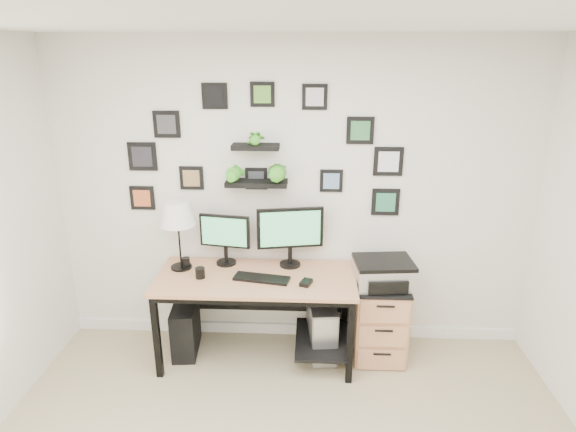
# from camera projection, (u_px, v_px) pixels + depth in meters

# --- Properties ---
(room) EXTENTS (4.00, 4.00, 4.00)m
(room) POSITION_uv_depth(u_px,v_px,m) (293.00, 329.00, 4.41)
(room) COLOR tan
(room) RESTS_ON ground
(desk) EXTENTS (1.60, 0.70, 0.75)m
(desk) POSITION_uv_depth(u_px,v_px,m) (261.00, 288.00, 3.93)
(desk) COLOR tan
(desk) RESTS_ON ground
(monitor_left) EXTENTS (0.43, 0.19, 0.44)m
(monitor_left) POSITION_uv_depth(u_px,v_px,m) (225.00, 236.00, 4.01)
(monitor_left) COLOR black
(monitor_left) RESTS_ON desk
(monitor_right) EXTENTS (0.55, 0.21, 0.51)m
(monitor_right) POSITION_uv_depth(u_px,v_px,m) (290.00, 232.00, 3.96)
(monitor_right) COLOR black
(monitor_right) RESTS_ON desk
(keyboard) EXTENTS (0.46, 0.22, 0.02)m
(keyboard) POSITION_uv_depth(u_px,v_px,m) (262.00, 278.00, 3.81)
(keyboard) COLOR black
(keyboard) RESTS_ON desk
(mouse) EXTENTS (0.11, 0.13, 0.03)m
(mouse) POSITION_uv_depth(u_px,v_px,m) (306.00, 283.00, 3.72)
(mouse) COLOR black
(mouse) RESTS_ON desk
(table_lamp) EXTENTS (0.28, 0.28, 0.58)m
(table_lamp) POSITION_uv_depth(u_px,v_px,m) (177.00, 215.00, 3.86)
(table_lamp) COLOR black
(table_lamp) RESTS_ON desk
(mug) EXTENTS (0.08, 0.08, 0.09)m
(mug) POSITION_uv_depth(u_px,v_px,m) (200.00, 273.00, 3.83)
(mug) COLOR black
(mug) RESTS_ON desk
(pen_cup) EXTENTS (0.07, 0.07, 0.09)m
(pen_cup) POSITION_uv_depth(u_px,v_px,m) (186.00, 263.00, 4.01)
(pen_cup) COLOR black
(pen_cup) RESTS_ON desk
(pc_tower_black) EXTENTS (0.23, 0.45, 0.44)m
(pc_tower_black) POSITION_uv_depth(u_px,v_px,m) (186.00, 328.00, 4.12)
(pc_tower_black) COLOR black
(pc_tower_black) RESTS_ON ground
(pc_tower_grey) EXTENTS (0.26, 0.50, 0.48)m
(pc_tower_grey) POSITION_uv_depth(u_px,v_px,m) (322.00, 328.00, 4.08)
(pc_tower_grey) COLOR gray
(pc_tower_grey) RESTS_ON ground
(file_cabinet) EXTENTS (0.43, 0.53, 0.67)m
(file_cabinet) POSITION_uv_depth(u_px,v_px,m) (379.00, 319.00, 4.04)
(file_cabinet) COLOR tan
(file_cabinet) RESTS_ON ground
(printer) EXTENTS (0.49, 0.41, 0.21)m
(printer) POSITION_uv_depth(u_px,v_px,m) (383.00, 273.00, 3.87)
(printer) COLOR silver
(printer) RESTS_ON file_cabinet
(wall_decor) EXTENTS (2.26, 0.18, 1.07)m
(wall_decor) POSITION_uv_depth(u_px,v_px,m) (260.00, 157.00, 3.85)
(wall_decor) COLOR black
(wall_decor) RESTS_ON ground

